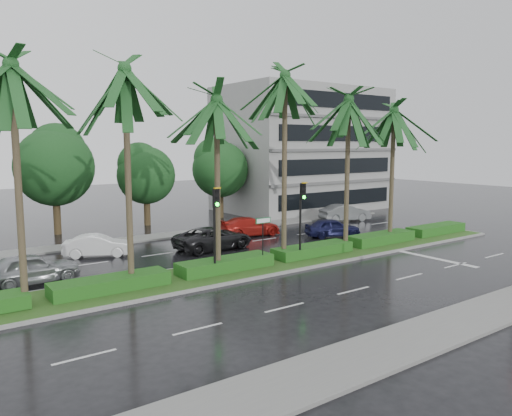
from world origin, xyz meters
TOP-DOWN VIEW (x-y plane):
  - ground at (0.00, 0.00)m, footprint 120.00×120.00m
  - near_sidewalk at (0.00, -10.20)m, footprint 40.00×2.40m
  - far_sidewalk at (0.00, 12.00)m, footprint 40.00×2.00m
  - median at (0.00, 1.00)m, footprint 36.00×4.00m
  - hedge at (0.00, 1.00)m, footprint 35.20×1.40m
  - lane_markings at (3.04, -0.43)m, footprint 34.00×13.06m
  - palm_row at (-1.25, 1.02)m, footprint 26.30×4.20m
  - signal_median_left at (-4.00, 0.30)m, footprint 0.34×0.42m
  - signal_median_right at (1.50, 0.30)m, footprint 0.34×0.42m
  - street_sign at (-1.00, 0.48)m, footprint 0.95×0.09m
  - bg_trees at (-0.81, 17.59)m, footprint 32.70×5.58m
  - building at (17.00, 18.00)m, footprint 16.00×10.00m
  - car_silver at (-11.50, 4.69)m, footprint 2.11×4.52m
  - car_white at (-7.00, 8.62)m, footprint 2.84×4.12m
  - car_darkgrey at (-0.50, 6.32)m, footprint 2.63×5.23m
  - car_red at (4.00, 8.80)m, footprint 2.50×4.81m
  - car_blue at (8.50, 4.94)m, footprint 3.00×4.17m
  - car_grey at (14.55, 9.56)m, footprint 2.63×4.61m

SIDE VIEW (x-z plane):
  - ground at x=0.00m, z-range 0.00..0.00m
  - lane_markings at x=3.04m, z-range 0.00..0.01m
  - near_sidewalk at x=0.00m, z-range 0.00..0.12m
  - far_sidewalk at x=0.00m, z-range 0.00..0.12m
  - median at x=0.00m, z-range 0.00..0.16m
  - hedge at x=0.00m, z-range 0.15..0.75m
  - car_white at x=-7.00m, z-range 0.00..1.29m
  - car_blue at x=8.50m, z-range 0.00..1.32m
  - car_red at x=4.00m, z-range 0.00..1.33m
  - car_darkgrey at x=-0.50m, z-range 0.00..1.42m
  - car_grey at x=14.55m, z-range 0.00..1.44m
  - car_silver at x=-11.50m, z-range 0.00..1.50m
  - street_sign at x=-1.00m, z-range 0.82..3.42m
  - signal_median_left at x=-4.00m, z-range 0.82..5.18m
  - signal_median_right at x=1.50m, z-range 0.82..5.18m
  - bg_trees at x=-0.81m, z-range 0.61..8.67m
  - building at x=17.00m, z-range 0.00..12.00m
  - palm_row at x=-1.25m, z-range 3.24..14.11m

